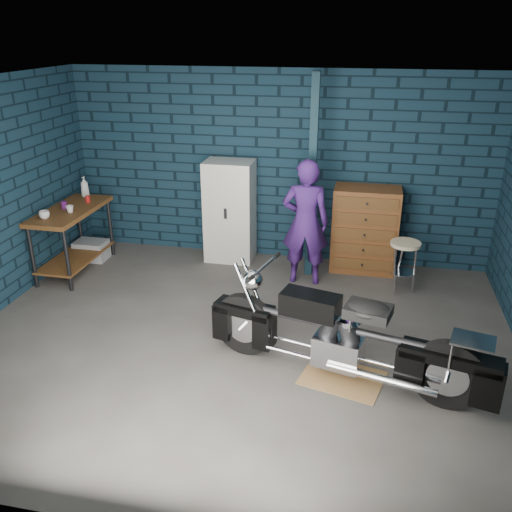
{
  "coord_description": "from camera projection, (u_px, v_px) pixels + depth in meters",
  "views": [
    {
      "loc": [
        1.24,
        -4.97,
        3.21
      ],
      "look_at": [
        0.14,
        0.3,
        0.91
      ],
      "focal_mm": 38.0,
      "sensor_mm": 36.0,
      "label": 1
    }
  ],
  "objects": [
    {
      "name": "ground",
      "position": [
        238.0,
        341.0,
        5.97
      ],
      "size": [
        6.0,
        6.0,
        0.0
      ],
      "primitive_type": "plane",
      "color": "#52504D",
      "rests_on": "ground"
    },
    {
      "name": "room_walls",
      "position": [
        248.0,
        160.0,
        5.72
      ],
      "size": [
        6.02,
        5.01,
        2.71
      ],
      "color": "#102938",
      "rests_on": "ground"
    },
    {
      "name": "support_post",
      "position": [
        312.0,
        179.0,
        7.09
      ],
      "size": [
        0.1,
        0.1,
        2.7
      ],
      "primitive_type": "cube",
      "color": "#102935",
      "rests_on": "ground"
    },
    {
      "name": "workbench",
      "position": [
        74.0,
        240.0,
        7.54
      ],
      "size": [
        0.6,
        1.4,
        0.91
      ],
      "primitive_type": "cube",
      "color": "brown",
      "rests_on": "ground"
    },
    {
      "name": "drip_mat",
      "position": [
        342.0,
        378.0,
        5.34
      ],
      "size": [
        0.89,
        0.75,
        0.01
      ],
      "primitive_type": "cube",
      "rotation": [
        0.0,
        0.0,
        -0.25
      ],
      "color": "olive",
      "rests_on": "ground"
    },
    {
      "name": "motorcycle",
      "position": [
        346.0,
        332.0,
        5.14
      ],
      "size": [
        2.5,
        1.22,
        1.06
      ],
      "primitive_type": null,
      "rotation": [
        0.0,
        0.0,
        -0.25
      ],
      "color": "black",
      "rests_on": "ground"
    },
    {
      "name": "person",
      "position": [
        305.0,
        223.0,
        7.05
      ],
      "size": [
        0.63,
        0.43,
        1.68
      ],
      "primitive_type": "imported",
      "rotation": [
        0.0,
        0.0,
        3.19
      ],
      "color": "#411E71",
      "rests_on": "ground"
    },
    {
      "name": "storage_bin",
      "position": [
        92.0,
        250.0,
        8.02
      ],
      "size": [
        0.46,
        0.32,
        0.28
      ],
      "primitive_type": "cube",
      "color": "gray",
      "rests_on": "ground"
    },
    {
      "name": "locker",
      "position": [
        230.0,
        212.0,
        7.81
      ],
      "size": [
        0.69,
        0.49,
        1.47
      ],
      "primitive_type": "cube",
      "color": "silver",
      "rests_on": "ground"
    },
    {
      "name": "tool_chest",
      "position": [
        365.0,
        230.0,
        7.5
      ],
      "size": [
        0.89,
        0.5,
        1.19
      ],
      "primitive_type": "cube",
      "color": "brown",
      "rests_on": "ground"
    },
    {
      "name": "shop_stool",
      "position": [
        403.0,
        267.0,
        6.95
      ],
      "size": [
        0.47,
        0.47,
        0.69
      ],
      "primitive_type": null,
      "rotation": [
        0.0,
        0.0,
        -0.27
      ],
      "color": "#BFB290",
      "rests_on": "ground"
    },
    {
      "name": "cup_a",
      "position": [
        44.0,
        215.0,
        6.97
      ],
      "size": [
        0.16,
        0.16,
        0.1
      ],
      "primitive_type": "imported",
      "rotation": [
        0.0,
        0.0,
        0.27
      ],
      "color": "#BFB290",
      "rests_on": "workbench"
    },
    {
      "name": "cup_b",
      "position": [
        70.0,
        209.0,
        7.2
      ],
      "size": [
        0.13,
        0.13,
        0.09
      ],
      "primitive_type": "imported",
      "rotation": [
        0.0,
        0.0,
        -0.43
      ],
      "color": "#BFB290",
      "rests_on": "workbench"
    },
    {
      "name": "mug_purple",
      "position": [
        64.0,
        205.0,
        7.36
      ],
      "size": [
        0.09,
        0.09,
        0.1
      ],
      "primitive_type": "cylinder",
      "rotation": [
        0.0,
        0.0,
        -0.2
      ],
      "color": "#5C1A6A",
      "rests_on": "workbench"
    },
    {
      "name": "mug_red",
      "position": [
        88.0,
        199.0,
        7.61
      ],
      "size": [
        0.09,
        0.09,
        0.1
      ],
      "primitive_type": "cylinder",
      "rotation": [
        0.0,
        0.0,
        -0.4
      ],
      "color": "#A61816",
      "rests_on": "workbench"
    },
    {
      "name": "bottle",
      "position": [
        85.0,
        187.0,
        7.83
      ],
      "size": [
        0.12,
        0.12,
        0.3
      ],
      "primitive_type": "imported",
      "rotation": [
        0.0,
        0.0,
        -0.01
      ],
      "color": "gray",
      "rests_on": "workbench"
    }
  ]
}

